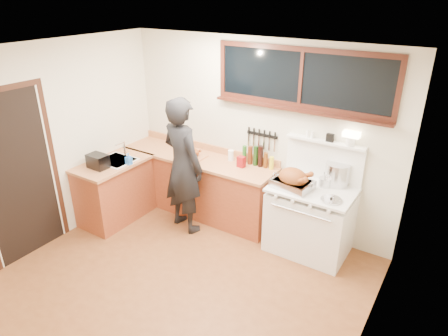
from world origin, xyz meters
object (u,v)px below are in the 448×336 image
Objects in this scene: man at (183,166)px; cutting_board at (194,154)px; vintage_stove at (310,218)px; roast_turkey at (293,180)px.

man reaches higher than cutting_board.
vintage_stove is 1.81m from man.
man is 5.42× the size of cutting_board.
cutting_board is at bearing 175.63° from roast_turkey.
man is at bearing -168.36° from roast_turkey.
vintage_stove is 4.56× the size of cutting_board.
man is 3.68× the size of roast_turkey.
vintage_stove is 1.89m from cutting_board.
vintage_stove is 3.10× the size of roast_turkey.
cutting_board is at bearing 107.83° from man.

